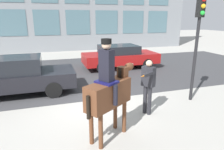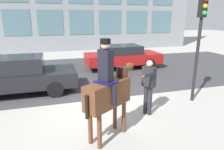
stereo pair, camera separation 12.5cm
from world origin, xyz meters
TOP-DOWN VIEW (x-y plane):
  - ground_plane at (0.00, 0.00)m, footprint 80.00×80.00m
  - road_surface at (0.00, 4.75)m, footprint 25.30×8.50m
  - mounted_horse_lead at (-0.03, -1.99)m, footprint 1.60×1.21m
  - pedestrian_bystander at (1.51, -1.10)m, footprint 0.73×0.76m
  - street_car_near_lane at (-2.83, 2.11)m, footprint 4.74×1.92m
  - street_car_far_lane at (2.79, 5.15)m, footprint 4.59×2.06m
  - traffic_light at (3.65, -0.55)m, footprint 0.24×0.29m

SIDE VIEW (x-z plane):
  - ground_plane at x=0.00m, z-range 0.00..0.00m
  - road_surface at x=0.00m, z-range 0.00..0.01m
  - street_car_far_lane at x=2.79m, z-range 0.04..1.45m
  - street_car_near_lane at x=-2.83m, z-range 0.02..1.56m
  - pedestrian_bystander at x=1.51m, z-range 0.16..1.94m
  - mounted_horse_lead at x=-0.03m, z-range 0.01..2.58m
  - traffic_light at x=3.65m, z-range 0.66..4.41m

